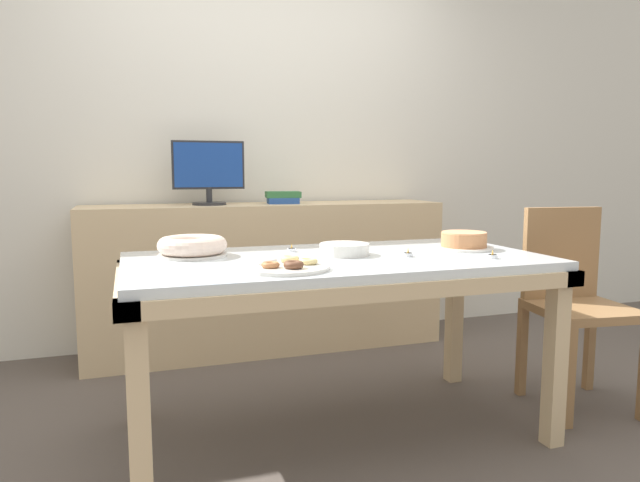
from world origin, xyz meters
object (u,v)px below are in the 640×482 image
(cake_golden_bundt, at_px, (192,246))
(pastry_platter, at_px, (285,266))
(chair, at_px, (574,296))
(tealight_centre, at_px, (292,250))
(computer_monitor, at_px, (209,173))
(book_stack, at_px, (283,197))
(cake_chocolate_round, at_px, (464,241))
(plate_stack, at_px, (344,249))
(tealight_left_edge, at_px, (492,256))
(tealight_right_edge, at_px, (408,254))

(cake_golden_bundt, height_order, pastry_platter, cake_golden_bundt)
(chair, bearing_deg, tealight_centre, 170.16)
(computer_monitor, distance_m, book_stack, 0.48)
(cake_chocolate_round, bearing_deg, book_stack, 113.21)
(cake_chocolate_round, height_order, plate_stack, cake_chocolate_round)
(book_stack, xyz_separation_m, tealight_left_edge, (0.48, -1.49, -0.18))
(cake_chocolate_round, height_order, cake_golden_bundt, cake_golden_bundt)
(computer_monitor, bearing_deg, pastry_platter, -87.25)
(tealight_centre, xyz_separation_m, tealight_left_edge, (0.72, -0.44, 0.00))
(pastry_platter, distance_m, plate_stack, 0.41)
(chair, distance_m, tealight_left_edge, 0.70)
(book_stack, distance_m, pastry_platter, 1.53)
(book_stack, bearing_deg, cake_chocolate_round, -66.79)
(cake_chocolate_round, bearing_deg, plate_stack, 179.85)
(cake_golden_bundt, distance_m, tealight_right_edge, 0.89)
(plate_stack, xyz_separation_m, tealight_right_edge, (0.23, -0.13, -0.01))
(tealight_right_edge, bearing_deg, pastry_platter, -167.22)
(tealight_centre, relative_size, tealight_left_edge, 1.00)
(pastry_platter, relative_size, tealight_right_edge, 8.17)
(chair, bearing_deg, cake_golden_bundt, 172.46)
(cake_chocolate_round, xyz_separation_m, tealight_right_edge, (-0.34, -0.12, -0.03))
(book_stack, distance_m, tealight_right_edge, 1.36)
(plate_stack, bearing_deg, cake_golden_bundt, 164.66)
(cake_chocolate_round, xyz_separation_m, tealight_centre, (-0.76, 0.17, -0.03))
(cake_chocolate_round, height_order, tealight_centre, cake_chocolate_round)
(book_stack, xyz_separation_m, plate_stack, (-0.06, -1.21, -0.16))
(chair, xyz_separation_m, cake_chocolate_round, (-0.58, 0.06, 0.28))
(cake_golden_bundt, height_order, tealight_right_edge, cake_golden_bundt)
(tealight_right_edge, distance_m, tealight_left_edge, 0.34)
(chair, relative_size, pastry_platter, 2.88)
(chair, distance_m, book_stack, 1.74)
(chair, relative_size, plate_stack, 4.48)
(tealight_right_edge, xyz_separation_m, tealight_centre, (-0.42, 0.29, 0.00))
(chair, relative_size, cake_golden_bundt, 3.30)
(cake_golden_bundt, bearing_deg, cake_chocolate_round, -8.09)
(computer_monitor, xyz_separation_m, pastry_platter, (0.07, -1.46, -0.33))
(tealight_right_edge, relative_size, tealight_centre, 1.00)
(book_stack, relative_size, tealight_left_edge, 5.66)
(cake_golden_bundt, distance_m, pastry_platter, 0.51)
(pastry_platter, xyz_separation_m, tealight_centre, (0.14, 0.42, -0.00))
(chair, distance_m, cake_chocolate_round, 0.64)
(chair, xyz_separation_m, tealight_right_edge, (-0.92, -0.06, 0.25))
(book_stack, height_order, cake_golden_bundt, book_stack)
(chair, xyz_separation_m, pastry_platter, (-1.48, -0.19, 0.25))
(book_stack, bearing_deg, cake_golden_bundt, -122.51)
(chair, height_order, tealight_right_edge, chair)
(pastry_platter, bearing_deg, tealight_centre, 71.21)
(computer_monitor, height_order, book_stack, computer_monitor)
(tealight_centre, bearing_deg, tealight_left_edge, -31.76)
(pastry_platter, bearing_deg, chair, 7.20)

